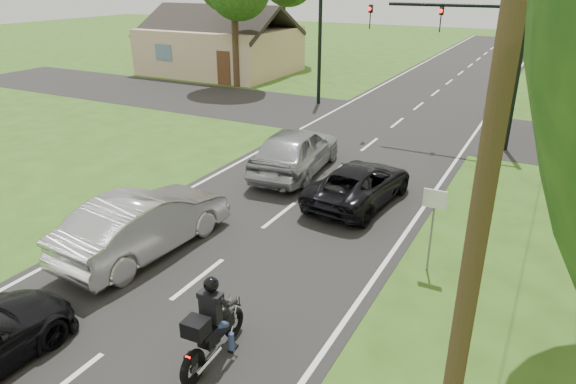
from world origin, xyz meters
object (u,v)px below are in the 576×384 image
Objects in this scene: utility_pole_near at (495,123)px; sign_green at (492,129)px; dark_suv at (360,184)px; silver_suv at (296,150)px; utility_pole_far at (563,11)px; motorcycle_rider at (211,329)px; silver_sedan at (145,223)px; sign_white at (434,211)px; traffic_signal at (472,45)px.

utility_pole_near is 13.50m from sign_green.
silver_suv is (-3.01, 1.44, 0.23)m from dark_suv.
utility_pole_far reaches higher than dark_suv.
dark_suv is at bearing 118.90° from utility_pole_near.
utility_pole_near is at bearing -1.37° from motorcycle_rider.
silver_sedan is 23.42m from utility_pole_far.
dark_suv is (-0.20, 8.16, -0.06)m from motorcycle_rider.
silver_sedan is 9.58m from utility_pole_near.
sign_white is (2.75, 5.09, 0.90)m from motorcycle_rider.
sign_white is 1.00× the size of sign_green.
motorcycle_rider is 4.74m from silver_sedan.
sign_green is at bearing 74.49° from motorcycle_rider.
utility_pole_near is at bearing -90.00° from utility_pole_far.
traffic_signal is at bearing -96.27° from dark_suv.
utility_pole_far is (2.86, 8.00, 0.95)m from traffic_signal.
traffic_signal reaches higher than silver_suv.
sign_green is (1.56, -3.02, -2.54)m from traffic_signal.
utility_pole_far is at bearing 85.49° from sign_white.
silver_suv is 7.51m from sign_white.
motorcycle_rider is at bearing -102.68° from sign_green.
dark_suv is 10.22m from utility_pole_near.
dark_suv is 0.45× the size of utility_pole_near.
motorcycle_rider is at bearing 96.44° from dark_suv.
motorcycle_rider is 0.32× the size of traffic_signal.
traffic_signal reaches higher than sign_white.
utility_pole_far reaches higher than sign_white.
traffic_signal is at bearing -109.68° from utility_pole_far.
utility_pole_far is 11.63m from sign_green.
utility_pole_near reaches higher than motorcycle_rider.
traffic_signal is at bearing 117.38° from sign_green.
utility_pole_near and utility_pole_far have the same top height.
sign_white is at bearing -94.51° from utility_pole_far.
dark_suv is 5.92m from sign_green.
dark_suv is at bearing -101.29° from traffic_signal.
silver_sedan is at bearing -123.36° from sign_green.
silver_sedan is 7.05m from silver_suv.
motorcycle_rider is 0.42× the size of silver_sedan.
utility_pole_near is (7.45, -9.50, 4.21)m from silver_suv.
silver_suv is at bearing -150.51° from sign_green.
motorcycle_rider is 16.53m from traffic_signal.
silver_sedan is at bearing -111.59° from traffic_signal.
silver_sedan is at bearing 143.97° from motorcycle_rider.
traffic_signal is 3.00× the size of sign_green.
silver_suv is at bearing -20.61° from dark_suv.
utility_pole_near reaches higher than silver_sedan.
motorcycle_rider reaches higher than silver_suv.
traffic_signal is (4.59, 6.50, 3.27)m from silver_suv.
motorcycle_rider reaches higher than silver_sedan.
sign_green is (6.91, 10.49, 0.78)m from silver_sedan.
traffic_signal reaches higher than silver_sedan.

